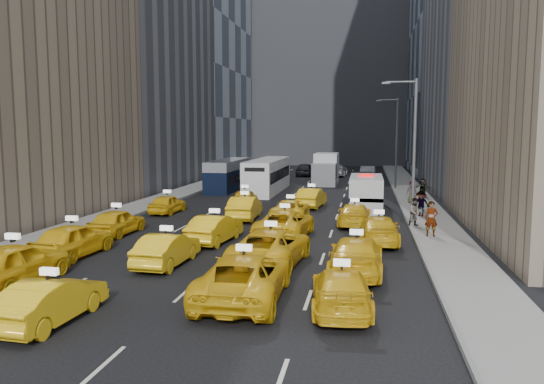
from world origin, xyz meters
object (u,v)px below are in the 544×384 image
(taxi_2, at_px, (244,277))
(double_decker, at_px, (229,175))
(pedestrian_0, at_px, (431,219))
(taxi_1, at_px, (51,301))
(nypd_van, at_px, (366,193))
(box_truck, at_px, (326,169))
(taxi_0, at_px, (14,264))
(taxi_3, at_px, (341,290))
(city_bus, at_px, (268,176))

(taxi_2, distance_m, double_decker, 34.57)
(taxi_2, bearing_deg, pedestrian_0, -124.08)
(taxi_1, relative_size, nypd_van, 0.67)
(box_truck, bearing_deg, pedestrian_0, -70.93)
(double_decker, distance_m, pedestrian_0, 27.26)
(taxi_0, bearing_deg, taxi_3, -179.02)
(taxi_3, distance_m, city_bus, 33.73)
(taxi_1, xyz_separation_m, taxi_2, (5.33, 3.16, 0.12))
(nypd_van, height_order, pedestrian_0, nypd_van)
(taxi_2, bearing_deg, box_truck, -91.16)
(taxi_1, xyz_separation_m, box_truck, (5.06, 43.80, 0.94))
(double_decker, bearing_deg, taxi_3, -65.60)
(taxi_2, height_order, city_bus, city_bus)
(taxi_3, xyz_separation_m, box_truck, (-3.62, 41.05, 0.95))
(pedestrian_0, bearing_deg, nypd_van, 107.01)
(taxi_3, bearing_deg, double_decker, -73.90)
(city_bus, bearing_deg, taxi_0, -103.24)
(taxi_2, distance_m, nypd_van, 22.69)
(taxi_3, bearing_deg, taxi_2, -11.49)
(taxi_3, distance_m, double_decker, 36.01)
(taxi_2, height_order, pedestrian_0, pedestrian_0)
(pedestrian_0, bearing_deg, double_decker, 126.84)
(taxi_0, bearing_deg, nypd_van, -116.80)
(taxi_1, bearing_deg, city_bus, -86.71)
(pedestrian_0, bearing_deg, city_bus, 120.69)
(box_truck, bearing_deg, taxi_3, -81.19)
(taxi_0, bearing_deg, double_decker, -85.57)
(taxi_0, height_order, taxi_2, taxi_0)
(taxi_0, xyz_separation_m, box_truck, (8.73, 40.43, 0.80))
(box_truck, bearing_deg, taxi_2, -85.86)
(taxi_2, height_order, nypd_van, nypd_van)
(taxi_1, bearing_deg, nypd_van, -106.82)
(taxi_3, xyz_separation_m, double_decker, (-12.68, 33.69, 0.76))
(taxi_1, height_order, box_truck, box_truck)
(taxi_0, xyz_separation_m, double_decker, (-0.33, 33.07, 0.60))
(taxi_1, xyz_separation_m, double_decker, (-4.00, 36.44, 0.74))
(double_decker, xyz_separation_m, pedestrian_0, (16.92, -21.38, -0.33))
(pedestrian_0, bearing_deg, taxi_3, -110.53)
(city_bus, relative_size, pedestrian_0, 6.38)
(taxi_2, distance_m, pedestrian_0, 14.13)
(taxi_2, relative_size, pedestrian_0, 3.08)
(taxi_2, relative_size, double_decker, 0.58)
(taxi_3, distance_m, nypd_van, 22.74)
(nypd_van, distance_m, box_truck, 18.84)
(double_decker, height_order, pedestrian_0, double_decker)
(taxi_2, xyz_separation_m, city_bus, (-5.19, 32.21, 0.72))
(taxi_0, relative_size, double_decker, 0.49)
(double_decker, bearing_deg, pedestrian_0, -47.86)
(taxi_1, distance_m, city_bus, 35.38)
(double_decker, bearing_deg, city_bus, -10.78)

